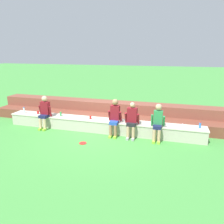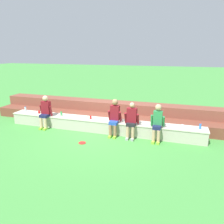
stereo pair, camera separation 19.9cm
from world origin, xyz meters
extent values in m
plane|color=#428E3D|center=(0.00, 0.00, 0.00)|extent=(80.00, 80.00, 0.00)
cube|color=#B7AF9E|center=(0.00, 0.30, 0.24)|extent=(7.91, 0.60, 0.49)
cube|color=beige|center=(0.00, 0.30, 0.47)|extent=(7.95, 0.64, 0.04)
cube|color=brown|center=(0.00, 1.12, 0.22)|extent=(10.91, 0.74, 0.43)
cube|color=brown|center=(0.00, 1.86, 0.43)|extent=(10.91, 0.74, 0.87)
cylinder|color=#DBAD89|center=(-2.41, -0.22, 0.24)|extent=(0.11, 0.11, 0.49)
cylinder|color=#DBAD89|center=(-2.21, -0.22, 0.24)|extent=(0.11, 0.11, 0.49)
cube|color=#8CD833|center=(-2.41, -0.26, 0.04)|extent=(0.10, 0.22, 0.08)
cube|color=#8CD833|center=(-2.21, -0.26, 0.04)|extent=(0.10, 0.22, 0.08)
cube|color=#191E47|center=(-2.31, -0.08, 0.54)|extent=(0.32, 0.33, 0.12)
cube|color=maroon|center=(-2.31, 0.06, 0.86)|extent=(0.36, 0.20, 0.52)
sphere|color=#DBAD89|center=(-2.31, 0.06, 1.25)|extent=(0.23, 0.23, 0.23)
cylinder|color=maroon|center=(-2.54, 0.04, 0.74)|extent=(0.08, 0.17, 0.43)
cylinder|color=maroon|center=(-2.08, 0.04, 0.74)|extent=(0.08, 0.14, 0.43)
cylinder|color=#996B4C|center=(0.56, -0.19, 0.24)|extent=(0.11, 0.11, 0.49)
cylinder|color=#996B4C|center=(0.74, -0.19, 0.24)|extent=(0.11, 0.11, 0.49)
cube|color=#8CD833|center=(0.56, -0.23, 0.04)|extent=(0.10, 0.22, 0.08)
cube|color=#8CD833|center=(0.74, -0.23, 0.04)|extent=(0.10, 0.22, 0.08)
cube|color=#2347B2|center=(0.65, -0.07, 0.54)|extent=(0.30, 0.30, 0.12)
cube|color=maroon|center=(0.65, 0.11, 0.87)|extent=(0.33, 0.20, 0.55)
sphere|color=#996B4C|center=(0.65, 0.11, 1.29)|extent=(0.23, 0.23, 0.23)
cylinder|color=maroon|center=(0.44, 0.09, 0.75)|extent=(0.08, 0.22, 0.42)
cylinder|color=maroon|center=(0.87, 0.09, 0.75)|extent=(0.08, 0.23, 0.42)
cylinder|color=tan|center=(1.22, -0.19, 0.24)|extent=(0.11, 0.11, 0.49)
cylinder|color=tan|center=(1.41, -0.19, 0.24)|extent=(0.11, 0.11, 0.49)
cube|color=#99999E|center=(1.22, -0.23, 0.04)|extent=(0.10, 0.22, 0.08)
cube|color=#99999E|center=(1.41, -0.23, 0.04)|extent=(0.10, 0.22, 0.08)
cube|color=black|center=(1.32, -0.07, 0.54)|extent=(0.32, 0.30, 0.12)
cube|color=maroon|center=(1.32, 0.03, 0.86)|extent=(0.36, 0.20, 0.53)
sphere|color=tan|center=(1.32, 0.03, 1.24)|extent=(0.19, 0.19, 0.19)
cylinder|color=maroon|center=(1.09, 0.01, 0.74)|extent=(0.08, 0.21, 0.42)
cylinder|color=maroon|center=(1.54, 0.01, 0.74)|extent=(0.08, 0.23, 0.42)
cylinder|color=tan|center=(2.16, -0.23, 0.24)|extent=(0.11, 0.11, 0.49)
cylinder|color=tan|center=(2.33, -0.23, 0.24)|extent=(0.11, 0.11, 0.49)
cube|color=#8CD833|center=(2.16, -0.27, 0.04)|extent=(0.10, 0.22, 0.08)
cube|color=#8CD833|center=(2.33, -0.27, 0.04)|extent=(0.10, 0.22, 0.08)
cube|color=#191E47|center=(2.24, -0.09, 0.54)|extent=(0.28, 0.34, 0.12)
cube|color=#2D7F47|center=(2.24, 0.05, 0.85)|extent=(0.31, 0.20, 0.50)
sphere|color=tan|center=(2.24, 0.05, 1.23)|extent=(0.22, 0.22, 0.22)
cylinder|color=#2D7F47|center=(2.04, 0.03, 0.73)|extent=(0.08, 0.17, 0.43)
cylinder|color=#2D7F47|center=(2.45, 0.03, 0.73)|extent=(0.08, 0.23, 0.42)
cylinder|color=blue|center=(3.68, 0.32, 0.59)|extent=(0.07, 0.07, 0.20)
cylinder|color=red|center=(3.68, 0.32, 0.70)|extent=(0.04, 0.04, 0.02)
cylinder|color=green|center=(-1.75, 0.29, 0.58)|extent=(0.08, 0.08, 0.18)
cylinder|color=red|center=(-1.75, 0.29, 0.69)|extent=(0.05, 0.05, 0.02)
cylinder|color=silver|center=(-3.51, 0.25, 0.61)|extent=(0.07, 0.07, 0.24)
cylinder|color=blue|center=(-3.51, 0.25, 0.74)|extent=(0.04, 0.04, 0.02)
cylinder|color=red|center=(-2.85, 0.31, 0.55)|extent=(0.09, 0.09, 0.12)
cylinder|color=white|center=(3.10, 0.28, 0.55)|extent=(0.09, 0.09, 0.11)
cylinder|color=red|center=(-0.41, 0.26, 0.56)|extent=(0.08, 0.08, 0.13)
cylinder|color=red|center=(-0.22, -1.00, 0.01)|extent=(0.26, 0.26, 0.02)
camera|label=1|loc=(2.65, -7.31, 3.11)|focal=34.20mm
camera|label=2|loc=(2.84, -7.25, 3.11)|focal=34.20mm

